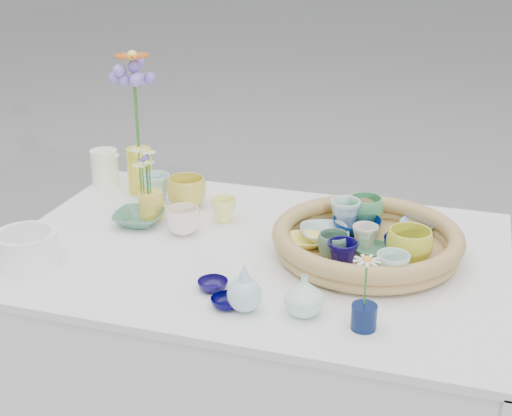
% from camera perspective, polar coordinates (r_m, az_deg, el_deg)
% --- Properties ---
extents(wicker_tray, '(0.47, 0.47, 0.08)m').
position_cam_1_polar(wicker_tray, '(1.79, 8.87, -2.63)').
color(wicker_tray, '#A47C39').
rests_on(wicker_tray, display_table).
extents(tray_ceramic_0, '(0.15, 0.15, 0.04)m').
position_cam_1_polar(tray_ceramic_0, '(1.87, 8.07, -1.46)').
color(tray_ceramic_0, '#011856').
rests_on(tray_ceramic_0, wicker_tray).
extents(tray_ceramic_1, '(0.13, 0.13, 0.04)m').
position_cam_1_polar(tray_ceramic_1, '(1.79, 11.99, -2.94)').
color(tray_ceramic_1, '#00094D').
rests_on(tray_ceramic_1, wicker_tray).
extents(tray_ceramic_2, '(0.11, 0.11, 0.09)m').
position_cam_1_polar(tray_ceramic_2, '(1.73, 12.15, -3.05)').
color(tray_ceramic_2, gold).
rests_on(tray_ceramic_2, wicker_tray).
extents(tray_ceramic_3, '(0.10, 0.10, 0.03)m').
position_cam_1_polar(tray_ceramic_3, '(1.75, 9.27, -3.51)').
color(tray_ceramic_3, '#4B845F').
rests_on(tray_ceramic_3, wicker_tray).
extents(tray_ceramic_4, '(0.10, 0.10, 0.06)m').
position_cam_1_polar(tray_ceramic_4, '(1.73, 6.22, -3.02)').
color(tray_ceramic_4, '#537F62').
rests_on(tray_ceramic_4, wicker_tray).
extents(tray_ceramic_5, '(0.16, 0.16, 0.03)m').
position_cam_1_polar(tray_ceramic_5, '(1.83, 5.48, -2.07)').
color(tray_ceramic_5, '#97B5AF').
rests_on(tray_ceramic_5, wicker_tray).
extents(tray_ceramic_6, '(0.09, 0.09, 0.08)m').
position_cam_1_polar(tray_ceramic_6, '(1.90, 7.14, -0.45)').
color(tray_ceramic_6, silver).
rests_on(tray_ceramic_6, wicker_tray).
extents(tray_ceramic_7, '(0.09, 0.09, 0.06)m').
position_cam_1_polar(tray_ceramic_7, '(1.79, 8.72, -2.30)').
color(tray_ceramic_7, beige).
rests_on(tray_ceramic_7, wicker_tray).
extents(tray_ceramic_8, '(0.11, 0.11, 0.02)m').
position_cam_1_polar(tray_ceramic_8, '(1.93, 12.86, -1.35)').
color(tray_ceramic_8, '#8AB7FA').
rests_on(tray_ceramic_8, wicker_tray).
extents(tray_ceramic_9, '(0.08, 0.08, 0.07)m').
position_cam_1_polar(tray_ceramic_9, '(1.69, 6.94, -3.72)').
color(tray_ceramic_9, '#09033D').
rests_on(tray_ceramic_9, wicker_tray).
extents(tray_ceramic_10, '(0.12, 0.12, 0.02)m').
position_cam_1_polar(tray_ceramic_10, '(1.80, 3.91, -2.67)').
color(tray_ceramic_10, '#FFE65C').
rests_on(tray_ceramic_10, wicker_tray).
extents(tray_ceramic_11, '(0.09, 0.09, 0.07)m').
position_cam_1_polar(tray_ceramic_11, '(1.64, 10.87, -4.76)').
color(tray_ceramic_11, '#B0DECF').
rests_on(tray_ceramic_11, wicker_tray).
extents(tray_ceramic_12, '(0.09, 0.09, 0.07)m').
position_cam_1_polar(tray_ceramic_12, '(1.93, 8.74, -0.18)').
color(tray_ceramic_12, '#499A5E').
rests_on(tray_ceramic_12, wicker_tray).
extents(loose_ceramic_0, '(0.14, 0.14, 0.09)m').
position_cam_1_polar(loose_ceramic_0, '(2.07, -5.57, 1.26)').
color(loose_ceramic_0, gold).
rests_on(loose_ceramic_0, display_table).
extents(loose_ceramic_1, '(0.08, 0.08, 0.07)m').
position_cam_1_polar(loose_ceramic_1, '(1.97, -2.61, -0.15)').
color(loose_ceramic_1, '#F3F77E').
rests_on(loose_ceramic_1, display_table).
extents(loose_ceramic_2, '(0.15, 0.15, 0.03)m').
position_cam_1_polar(loose_ceramic_2, '(1.98, -9.34, -0.82)').
color(loose_ceramic_2, '#46785B').
rests_on(loose_ceramic_2, display_table).
extents(loose_ceramic_3, '(0.11, 0.11, 0.07)m').
position_cam_1_polar(loose_ceramic_3, '(1.90, -5.85, -1.02)').
color(loose_ceramic_3, white).
rests_on(loose_ceramic_3, display_table).
extents(loose_ceramic_4, '(0.09, 0.09, 0.02)m').
position_cam_1_polar(loose_ceramic_4, '(1.63, -3.47, -6.16)').
color(loose_ceramic_4, '#110947').
rests_on(loose_ceramic_4, display_table).
extents(loose_ceramic_5, '(0.11, 0.11, 0.08)m').
position_cam_1_polar(loose_ceramic_5, '(2.14, -8.00, 1.66)').
color(loose_ceramic_5, '#ADD5D1').
rests_on(loose_ceramic_5, display_table).
extents(loose_ceramic_6, '(0.08, 0.08, 0.02)m').
position_cam_1_polar(loose_ceramic_6, '(1.56, -2.36, -7.53)').
color(loose_ceramic_6, '#030137').
rests_on(loose_ceramic_6, display_table).
extents(fluted_bowl, '(0.17, 0.17, 0.08)m').
position_cam_1_polar(fluted_bowl, '(1.82, -17.85, -3.03)').
color(fluted_bowl, white).
rests_on(fluted_bowl, display_table).
extents(bud_vase_paleblue, '(0.08, 0.08, 0.12)m').
position_cam_1_polar(bud_vase_paleblue, '(1.52, -0.93, -6.28)').
color(bud_vase_paleblue, silver).
rests_on(bud_vase_paleblue, display_table).
extents(bud_vase_seafoam, '(0.10, 0.10, 0.09)m').
position_cam_1_polar(bud_vase_seafoam, '(1.52, 3.87, -6.94)').
color(bud_vase_seafoam, silver).
rests_on(bud_vase_seafoam, display_table).
extents(bud_vase_cobalt, '(0.06, 0.06, 0.05)m').
position_cam_1_polar(bud_vase_cobalt, '(1.49, 8.63, -8.61)').
color(bud_vase_cobalt, '#0A1740').
rests_on(bud_vase_cobalt, display_table).
extents(single_daisy, '(0.08, 0.08, 0.12)m').
position_cam_1_polar(single_daisy, '(1.46, 8.76, -5.92)').
color(single_daisy, white).
rests_on(single_daisy, bud_vase_cobalt).
extents(tall_vase_yellow, '(0.09, 0.09, 0.14)m').
position_cam_1_polar(tall_vase_yellow, '(2.19, -9.28, 2.98)').
color(tall_vase_yellow, yellow).
rests_on(tall_vase_yellow, display_table).
extents(gerbera, '(0.14, 0.14, 0.30)m').
position_cam_1_polar(gerbera, '(2.13, -9.64, 8.25)').
color(gerbera, '#D45414').
rests_on(gerbera, tall_vase_yellow).
extents(hydrangea, '(0.11, 0.11, 0.31)m').
position_cam_1_polar(hydrangea, '(2.15, -9.53, 7.65)').
color(hydrangea, '#7465C5').
rests_on(hydrangea, tall_vase_yellow).
extents(white_pitcher, '(0.12, 0.09, 0.11)m').
position_cam_1_polar(white_pitcher, '(2.28, -12.01, 3.17)').
color(white_pitcher, white).
rests_on(white_pitcher, display_table).
extents(daisy_cup, '(0.08, 0.08, 0.07)m').
position_cam_1_polar(daisy_cup, '(2.01, -8.40, 0.24)').
color(daisy_cup, yellow).
rests_on(daisy_cup, display_table).
extents(daisy_posy, '(0.09, 0.09, 0.13)m').
position_cam_1_polar(daisy_posy, '(1.98, -9.01, 2.95)').
color(daisy_posy, silver).
rests_on(daisy_posy, daisy_cup).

